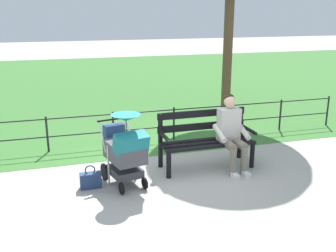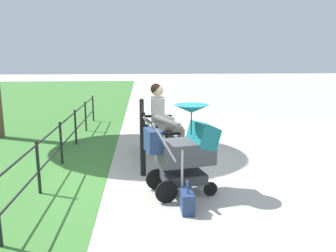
{
  "view_description": "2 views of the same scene",
  "coord_description": "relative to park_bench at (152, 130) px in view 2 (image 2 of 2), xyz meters",
  "views": [
    {
      "loc": [
        1.71,
        5.76,
        2.61
      ],
      "look_at": [
        -0.03,
        -0.04,
        0.8
      ],
      "focal_mm": 41.59,
      "sensor_mm": 36.0,
      "label": 1
    },
    {
      "loc": [
        4.89,
        -0.28,
        1.74
      ],
      "look_at": [
        0.19,
        0.08,
        0.78
      ],
      "focal_mm": 36.43,
      "sensor_mm": 36.0,
      "label": 2
    }
  ],
  "objects": [
    {
      "name": "park_bench",
      "position": [
        0.0,
        0.0,
        0.0
      ],
      "size": [
        1.6,
        0.61,
        0.96
      ],
      "color": "black",
      "rests_on": "ground"
    },
    {
      "name": "handbag",
      "position": [
        2.0,
        0.33,
        -0.4
      ],
      "size": [
        0.32,
        0.14,
        0.37
      ],
      "color": "navy",
      "rests_on": "ground"
    },
    {
      "name": "stroller",
      "position": [
        1.46,
        0.38,
        0.07
      ],
      "size": [
        0.68,
        0.97,
        1.15
      ],
      "color": "black",
      "rests_on": "ground"
    },
    {
      "name": "person_on_bench",
      "position": [
        -0.38,
        0.22,
        0.15
      ],
      "size": [
        0.53,
        0.74,
        1.28
      ],
      "color": "slate",
      "rests_on": "ground"
    },
    {
      "name": "ground_plane",
      "position": [
        0.72,
        0.12,
        -0.53
      ],
      "size": [
        60.0,
        60.0,
        0.0
      ],
      "primitive_type": "plane",
      "color": "#ADA89E"
    },
    {
      "name": "park_fence",
      "position": [
        0.22,
        -1.49,
        -0.1
      ],
      "size": [
        8.83,
        0.04,
        0.7
      ],
      "color": "black",
      "rests_on": "ground"
    }
  ]
}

